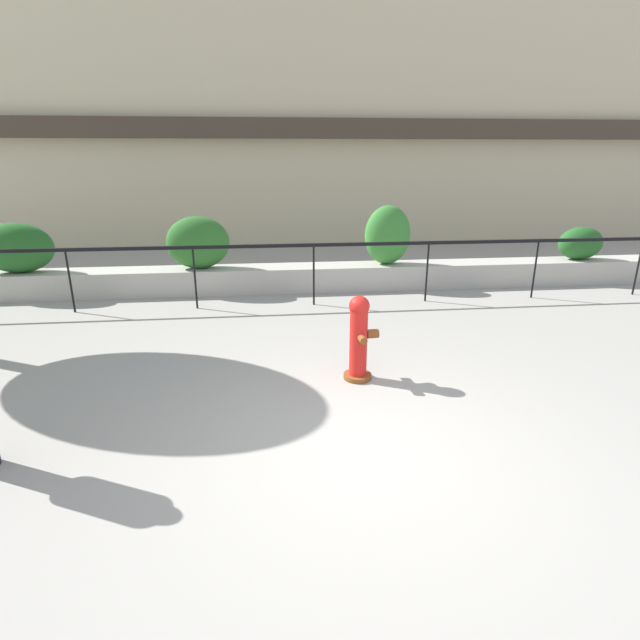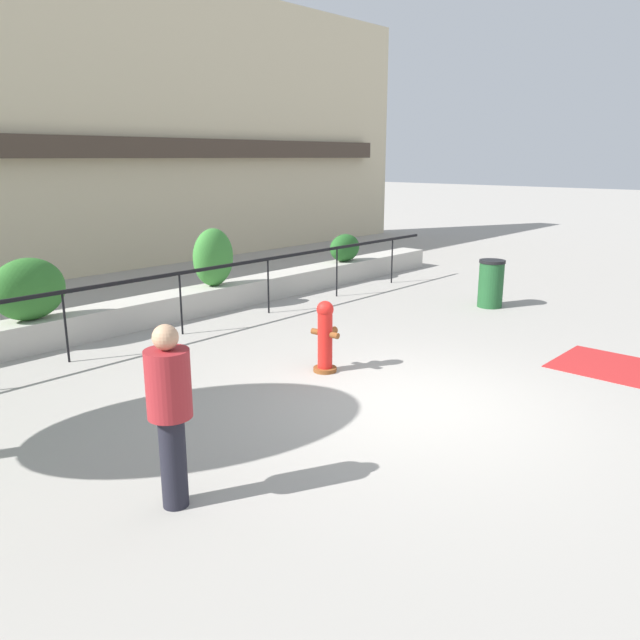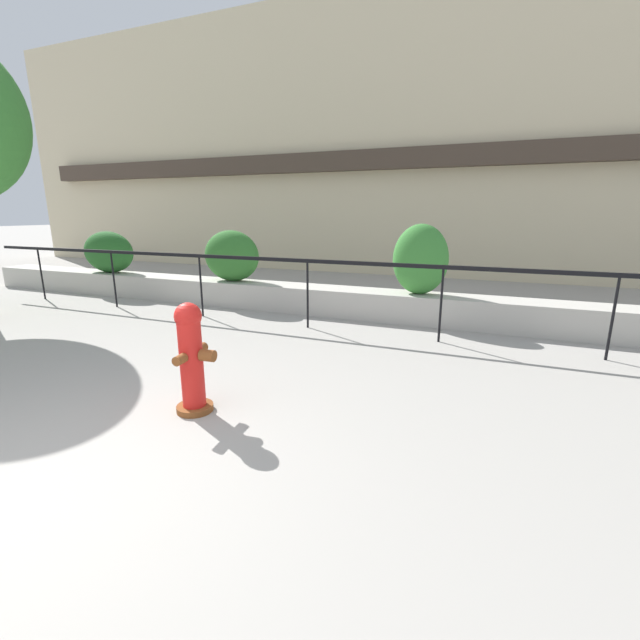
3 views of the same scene
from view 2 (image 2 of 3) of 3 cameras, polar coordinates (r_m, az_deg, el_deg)
name	(u,v)px [view 2 (image 2 of 3)]	position (r m, az deg, el deg)	size (l,w,h in m)	color
ground_plane	(407,404)	(8.27, 7.95, -7.58)	(120.00, 120.00, 0.00)	#9E9991
planter_wall_low	(148,311)	(12.41, -15.47, 0.80)	(18.00, 0.70, 0.50)	#B7B2A8
fence_railing_segment	(179,279)	(11.35, -12.73, 3.68)	(15.00, 0.05, 1.15)	black
hedge_bush_1	(28,289)	(11.27, -25.12, 2.56)	(1.23, 0.65, 1.03)	#2D6B28
hedge_bush_2	(213,257)	(13.16, -9.73, 5.67)	(0.94, 0.60, 1.20)	#387F33
hedge_bush_3	(345,248)	(16.13, 2.28, 6.62)	(0.98, 0.56, 0.70)	#235B23
fire_hydrant	(325,336)	(9.22, 0.48, -1.45)	(0.45, 0.48, 1.08)	brown
pedestrian	(170,405)	(5.72, -13.57, -7.60)	(0.50, 0.50, 1.73)	black
tactile_warning_pad	(607,365)	(10.59, 24.76, -3.78)	(1.45, 1.45, 0.01)	#B22323
trash_bin	(491,283)	(13.76, 15.36, 3.24)	(0.55, 0.55, 1.01)	#1E5128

